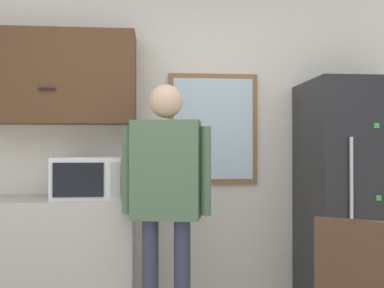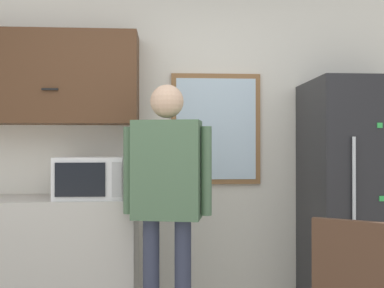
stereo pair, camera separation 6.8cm
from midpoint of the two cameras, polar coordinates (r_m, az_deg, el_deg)
The scene contains 7 objects.
back_wall at distance 3.56m, azimuth -2.71°, elevation 0.94°, with size 6.00×0.06×2.70m.
counter at distance 3.55m, azimuth -23.35°, elevation -13.77°, with size 1.96×0.57×0.89m.
upper_cabinets at distance 3.62m, azimuth -22.55°, elevation 8.15°, with size 1.96×0.32×0.71m.
microwave at distance 3.25m, azimuth -12.65°, elevation -4.39°, with size 0.49×0.41×0.30m.
person at distance 2.85m, azimuth -2.68°, elevation -5.19°, with size 0.59×0.30×1.68m.
refrigerator at distance 3.54m, azimuth 22.24°, elevation -6.55°, with size 0.82×0.72×1.77m.
window at distance 3.55m, azimuth 3.74°, elevation 2.03°, with size 0.74×0.05×0.91m.
Camera 2 is at (-0.01, -1.54, 1.26)m, focal length 40.00 mm.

